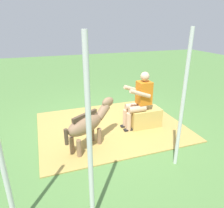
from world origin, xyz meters
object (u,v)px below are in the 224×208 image
object	(u,v)px
pony_standing	(89,123)
tent_pole_left	(183,103)
person_seated	(139,98)
tent_pole_mid	(89,141)
hay_bale	(144,118)

from	to	relation	value
pony_standing	tent_pole_left	bearing A→B (deg)	142.13
person_seated	tent_pole_mid	bearing A→B (deg)	51.72
hay_bale	pony_standing	bearing A→B (deg)	16.71
pony_standing	tent_pole_left	size ratio (longest dim) A/B	0.52
hay_bale	tent_pole_left	distance (m)	1.73
hay_bale	tent_pole_mid	distance (m)	2.91
person_seated	pony_standing	distance (m)	1.37
hay_bale	pony_standing	size ratio (longest dim) A/B	0.62
person_seated	pony_standing	size ratio (longest dim) A/B	1.12
tent_pole_left	tent_pole_mid	world-z (taller)	same
pony_standing	tent_pole_mid	distance (m)	1.79
hay_bale	tent_pole_mid	world-z (taller)	tent_pole_mid
hay_bale	pony_standing	world-z (taller)	pony_standing
pony_standing	tent_pole_mid	size ratio (longest dim) A/B	0.52
pony_standing	hay_bale	bearing A→B (deg)	-163.29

